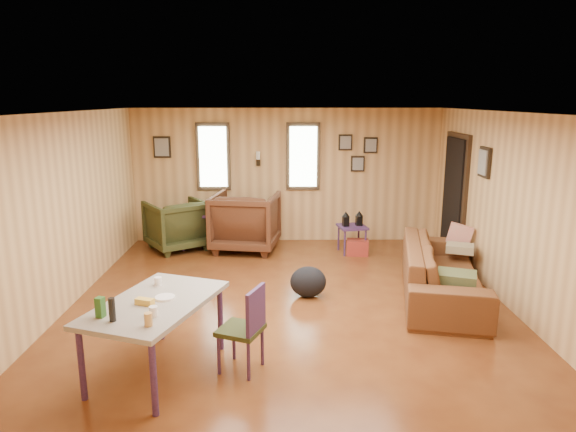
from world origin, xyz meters
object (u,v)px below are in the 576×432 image
Objects in this scene: recliner_brown at (246,219)px; recliner_green at (177,222)px; side_table at (352,224)px; end_table at (200,223)px; dining_table at (155,308)px; sofa at (443,262)px.

recliner_brown is 1.20m from recliner_green.
side_table is (1.81, -0.20, -0.06)m from recliner_brown.
dining_table is at bearing -86.78° from end_table.
end_table is 1.09× the size of side_table.
recliner_brown is 1.41× the size of end_table.
side_table is (-0.92, 2.01, 0.01)m from sofa.
sofa is at bearing -65.48° from side_table.
sofa reaches higher than recliner_green.
sofa is 4.53m from recliner_green.
sofa is at bearing 49.46° from dining_table.
dining_table is at bearing 91.36° from recliner_brown.
dining_table is at bearing 131.80° from sofa.
recliner_green is 0.59× the size of dining_table.
recliner_green is 0.40m from end_table.
end_table is (0.39, 0.08, -0.03)m from recliner_green.
recliner_brown is 1.16× the size of recliner_green.
recliner_green is 4.22m from dining_table.
sofa is 2.58× the size of recliner_green.
recliner_green reaches higher than dining_table.
side_table is 4.57m from dining_table.
sofa is at bearing 115.57° from recliner_green.
dining_table is at bearing 64.26° from recliner_green.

